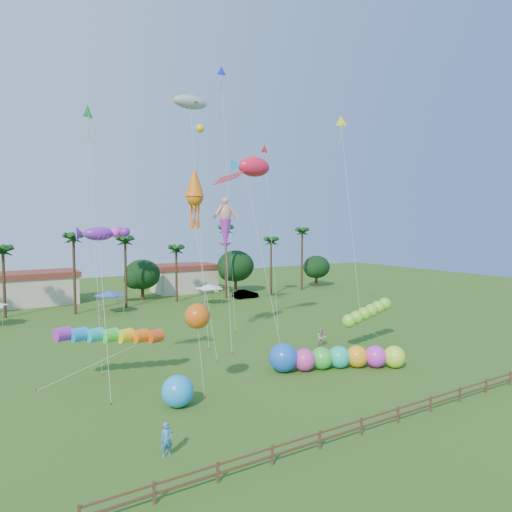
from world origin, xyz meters
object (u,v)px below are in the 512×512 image
spectator_b (321,338)px  blue_ball (178,391)px  caterpillar_inflatable (332,357)px  car_b (246,294)px  spectator_a (167,440)px

spectator_b → blue_ball: bearing=-114.1°
caterpillar_inflatable → blue_ball: 13.62m
caterpillar_inflatable → car_b: bearing=94.9°
car_b → spectator_b: spectator_b is taller
car_b → spectator_b: (-8.39, -28.60, 0.20)m
car_b → blue_ball: bearing=145.5°
blue_ball → spectator_b: bearing=20.0°
car_b → spectator_a: (-28.59, -40.58, 0.22)m
spectator_a → blue_ball: (2.89, 5.68, 0.14)m
car_b → caterpillar_inflatable: caterpillar_inflatable is taller
spectator_b → blue_ball: size_ratio=0.85×
spectator_b → caterpillar_inflatable: (-3.70, -5.75, 0.09)m
spectator_a → spectator_b: size_ratio=1.01×
spectator_a → caterpillar_inflatable: size_ratio=0.16×
caterpillar_inflatable → blue_ball: (-13.61, -0.55, 0.07)m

